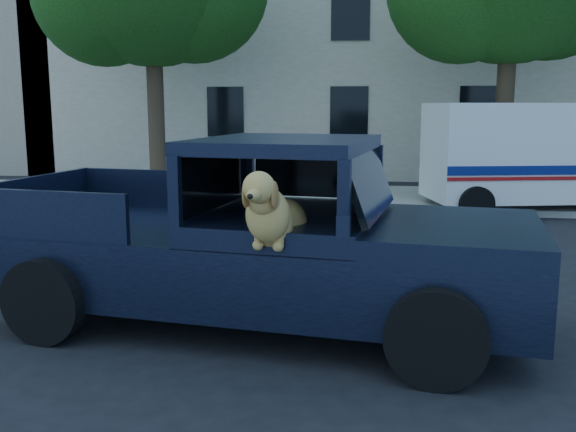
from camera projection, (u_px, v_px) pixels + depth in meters
The scene contains 6 objects.
ground at pixel (219, 312), 7.62m from camera, with size 120.00×120.00×0.00m, color black.
far_sidewalk at pixel (303, 197), 16.60m from camera, with size 60.00×4.00×0.15m, color gray.
lane_stripes at pixel (384, 252), 10.69m from camera, with size 21.60×0.14×0.01m, color silver, non-canonical shape.
building_main at pixel (410, 45), 22.58m from camera, with size 26.00×6.00×9.00m, color beige.
pickup_truck at pixel (253, 263), 7.10m from camera, with size 6.08×3.38×2.08m.
mail_truck at pixel (525, 165), 14.45m from camera, with size 4.83×3.08×2.47m.
Camera 1 is at (1.77, -7.14, 2.43)m, focal length 40.00 mm.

